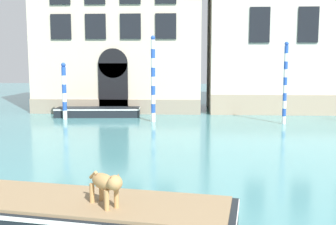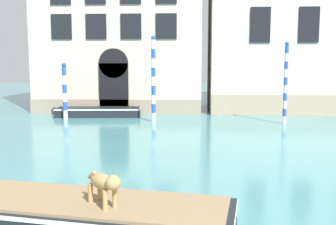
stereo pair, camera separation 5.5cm
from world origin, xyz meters
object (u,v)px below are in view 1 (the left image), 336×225
Objects in this scene: dog_on_deck at (106,183)px; mooring_pole_2 at (285,83)px; boat_moored_near_palazzo at (98,112)px; boat_foreground at (24,208)px; mooring_pole_0 at (153,79)px; mooring_pole_1 at (64,91)px.

mooring_pole_2 is at bearing 111.18° from dog_on_deck.
boat_foreground is at bearing -86.35° from boat_moored_near_palazzo.
boat_foreground is 14.11m from mooring_pole_0.
mooring_pole_1 is at bearing 156.52° from dog_on_deck.
mooring_pole_0 reaches higher than mooring_pole_1.
mooring_pole_0 is 7.01m from mooring_pole_2.
mooring_pole_0 is at bearing 93.77° from boat_foreground.
mooring_pole_2 reaches higher than boat_foreground.
mooring_pole_1 is 0.75× the size of mooring_pole_2.
mooring_pole_0 reaches higher than boat_moored_near_palazzo.
boat_foreground is 10.97× the size of dog_on_deck.
dog_on_deck is 0.17× the size of mooring_pole_0.
mooring_pole_1 reaches higher than boat_foreground.
mooring_pole_1 is (-3.81, 14.64, 1.31)m from boat_foreground.
boat_foreground reaches higher than boat_moored_near_palazzo.
mooring_pole_0 reaches higher than boat_foreground.
boat_foreground is at bearing -75.40° from mooring_pole_1.
mooring_pole_1 is (-1.65, -1.20, 1.35)m from boat_moored_near_palazzo.
boat_foreground is 2.68× the size of mooring_pole_1.
mooring_pole_1 is (-5.61, 15.18, 0.59)m from dog_on_deck.
boat_moored_near_palazzo is 1.18× the size of mooring_pole_2.
dog_on_deck is at bearing -7.20° from boat_foreground.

